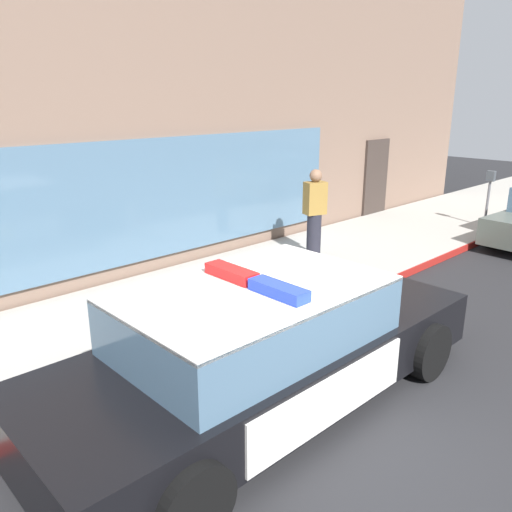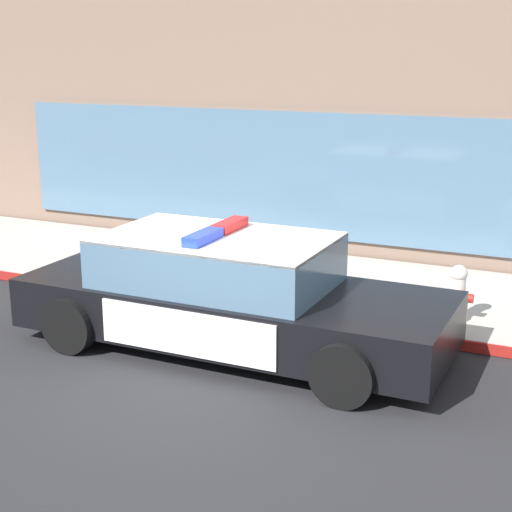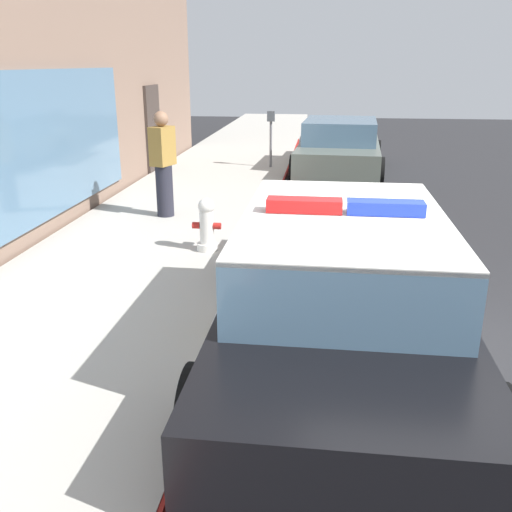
{
  "view_description": "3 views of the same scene",
  "coord_description": "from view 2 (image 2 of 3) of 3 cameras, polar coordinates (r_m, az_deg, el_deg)",
  "views": [
    {
      "loc": [
        -3.61,
        -2.51,
        3.18
      ],
      "look_at": [
        0.92,
        2.21,
        1.14
      ],
      "focal_mm": 36.13,
      "sensor_mm": 36.0,
      "label": 1
    },
    {
      "loc": [
        3.8,
        -6.98,
        3.54
      ],
      "look_at": [
        -0.35,
        2.09,
        0.85
      ],
      "focal_mm": 54.72,
      "sensor_mm": 36.0,
      "label": 2
    },
    {
      "loc": [
        -5.03,
        1.13,
        2.59
      ],
      "look_at": [
        0.42,
        1.78,
        0.7
      ],
      "focal_mm": 39.68,
      "sensor_mm": 36.0,
      "label": 3
    }
  ],
  "objects": [
    {
      "name": "curb_red_paint",
      "position": [
        10.34,
        1.56,
        -4.49
      ],
      "size": [
        28.8,
        0.04,
        0.14
      ],
      "primitive_type": "cube",
      "color": "maroon",
      "rests_on": "ground"
    },
    {
      "name": "fire_hydrant",
      "position": [
        10.24,
        14.55,
        -2.67
      ],
      "size": [
        0.34,
        0.39,
        0.73
      ],
      "color": "silver",
      "rests_on": "sidewalk"
    },
    {
      "name": "ground",
      "position": [
        8.7,
        -3.66,
        -8.95
      ],
      "size": [
        48.0,
        48.0,
        0.0
      ],
      "primitive_type": "plane",
      "color": "#262628"
    },
    {
      "name": "sidewalk",
      "position": [
        11.74,
        4.58,
        -2.13
      ],
      "size": [
        48.0,
        3.12,
        0.15
      ],
      "primitive_type": "cube",
      "color": "#B2ADA3",
      "rests_on": "ground"
    },
    {
      "name": "police_cruiser",
      "position": [
        9.32,
        -2.04,
        -2.8
      ],
      "size": [
        5.18,
        2.13,
        1.49
      ],
      "rotation": [
        0.0,
        0.0,
        -0.01
      ],
      "color": "black",
      "rests_on": "ground"
    }
  ]
}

